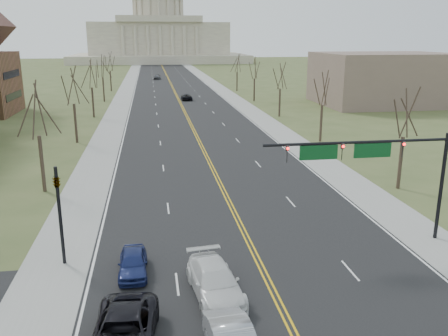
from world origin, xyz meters
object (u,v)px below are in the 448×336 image
object	(u,v)px
car_sb_outer_lead	(123,333)
car_sb_outer_second	(133,263)
signal_left	(59,205)
car_far_nb	(187,97)
signal_mast	(371,158)
car_far_sb	(157,77)
car_sb_inner_second	(215,281)

from	to	relation	value
car_sb_outer_lead	car_sb_outer_second	xyz separation A→B (m)	(0.20, 6.88, -0.15)
signal_left	car_far_nb	world-z (taller)	signal_left
signal_mast	car_far_sb	size ratio (longest dim) A/B	2.54
signal_mast	car_sb_inner_second	bearing A→B (deg)	-154.63
signal_mast	car_sb_inner_second	world-z (taller)	signal_mast
car_sb_inner_second	car_far_sb	bearing A→B (deg)	83.54
car_sb_outer_lead	car_far_sb	xyz separation A→B (m)	(3.98, 135.14, -0.01)
signal_mast	car_sb_inner_second	size ratio (longest dim) A/B	2.16
signal_left	car_far_sb	xyz separation A→B (m)	(7.89, 126.32, -2.89)
car_sb_outer_lead	car_sb_inner_second	xyz separation A→B (m)	(4.48, 3.81, -0.01)
car_far_nb	car_far_sb	bearing A→B (deg)	-84.06
car_sb_outer_second	car_far_sb	size ratio (longest dim) A/B	0.83
signal_mast	signal_left	bearing A→B (deg)	180.00
signal_left	car_sb_outer_lead	bearing A→B (deg)	-66.10
signal_left	car_sb_outer_lead	world-z (taller)	signal_left
signal_left	car_sb_outer_lead	size ratio (longest dim) A/B	1.01
car_sb_inner_second	car_sb_outer_lead	bearing A→B (deg)	-146.28
car_sb_outer_lead	car_far_sb	size ratio (longest dim) A/B	1.24
signal_left	car_far_nb	size ratio (longest dim) A/B	1.26
signal_mast	car_sb_outer_lead	xyz separation A→B (m)	(-15.04, -8.82, -4.93)
signal_mast	signal_left	distance (m)	19.06
car_sb_outer_lead	car_sb_inner_second	bearing A→B (deg)	45.14
car_far_sb	car_sb_outer_lead	bearing A→B (deg)	-84.86
signal_left	car_sb_outer_lead	distance (m)	10.07
signal_left	car_far_sb	bearing A→B (deg)	86.43
car_sb_outer_lead	car_sb_outer_second	world-z (taller)	car_sb_outer_lead
car_sb_outer_second	car_far_nb	size ratio (longest dim) A/B	0.83
car_sb_outer_second	car_far_nb	world-z (taller)	car_sb_outer_second
car_sb_inner_second	signal_left	bearing A→B (deg)	142.49
car_far_nb	car_sb_inner_second	bearing A→B (deg)	86.74
signal_mast	car_far_sb	bearing A→B (deg)	95.00
signal_mast	car_sb_outer_lead	world-z (taller)	signal_mast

